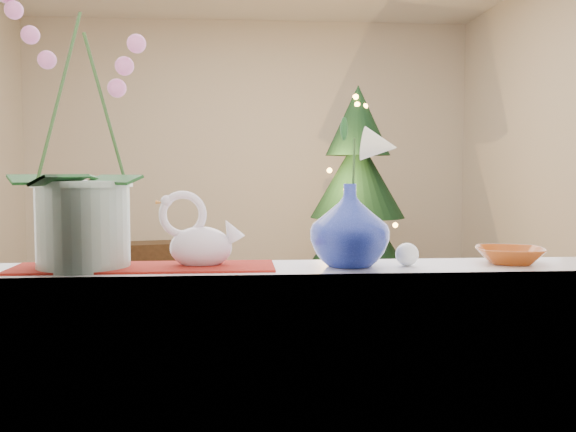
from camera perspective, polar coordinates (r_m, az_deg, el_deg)
name	(u,v)px	position (r m, az deg, el deg)	size (l,w,h in m)	color
ground	(258,352)	(4.28, -2.70, -12.01)	(5.00, 5.00, 0.00)	#382117
wall_back	(249,154)	(6.61, -3.45, 5.49)	(4.50, 0.10, 2.70)	beige
wall_front	(288,104)	(1.62, 0.03, 9.97)	(4.50, 0.10, 2.70)	beige
windowsill	(285,274)	(1.77, -0.31, -5.17)	(2.20, 0.26, 0.04)	white
runner	(144,267)	(1.77, -12.67, -4.47)	(0.70, 0.20, 0.01)	maroon
orchid_pot	(81,123)	(1.80, -17.95, 7.89)	(0.27, 0.27, 0.78)	beige
swan	(201,231)	(1.76, -7.76, -1.35)	(0.23, 0.11, 0.20)	silver
blue_vase	(350,219)	(1.77, 5.50, -0.26)	(0.25, 0.25, 0.26)	navy
lily	(350,135)	(1.76, 5.56, 7.18)	(0.14, 0.08, 0.20)	silver
paperweight	(407,254)	(1.80, 10.53, -3.37)	(0.06, 0.06, 0.06)	white
amber_dish	(510,256)	(1.92, 19.11, -3.42)	(0.16, 0.16, 0.04)	#A24414
xmas_tree	(357,200)	(5.36, 6.19, 1.46)	(1.03, 1.03, 1.89)	black
side_table	(134,274)	(5.87, -13.51, -4.99)	(0.72, 0.36, 0.54)	black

